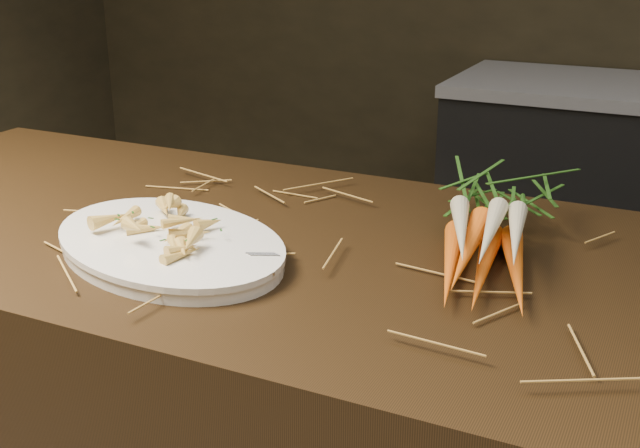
% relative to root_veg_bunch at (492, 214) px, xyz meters
% --- Properties ---
extents(straw_bedding, '(1.40, 0.60, 0.02)m').
position_rel_root_veg_bunch_xyz_m(straw_bedding, '(0.06, -0.12, -0.03)').
color(straw_bedding, olive).
rests_on(straw_bedding, main_counter).
extents(root_veg_bunch, '(0.23, 0.48, 0.09)m').
position_rel_root_veg_bunch_xyz_m(root_veg_bunch, '(0.00, 0.00, 0.00)').
color(root_veg_bunch, orange).
rests_on(root_veg_bunch, main_counter).
extents(serving_platter, '(0.46, 0.39, 0.02)m').
position_rel_root_veg_bunch_xyz_m(serving_platter, '(-0.39, -0.24, -0.03)').
color(serving_platter, white).
rests_on(serving_platter, main_counter).
extents(roasted_veg_heap, '(0.23, 0.20, 0.04)m').
position_rel_root_veg_bunch_xyz_m(roasted_veg_heap, '(-0.39, -0.24, -0.00)').
color(roasted_veg_heap, olive).
rests_on(roasted_veg_heap, serving_platter).
extents(serving_fork, '(0.14, 0.07, 0.00)m').
position_rel_root_veg_bunch_xyz_m(serving_fork, '(-0.27, -0.30, -0.02)').
color(serving_fork, silver).
rests_on(serving_fork, serving_platter).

